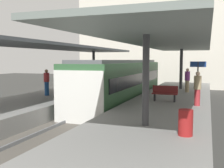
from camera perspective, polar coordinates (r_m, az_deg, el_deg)
The scene contains 16 objects.
ground_plane at distance 15.43m, azimuth -2.66°, elevation -7.13°, with size 80.00×80.00×0.00m, color #383835.
platform_left at distance 17.14m, azimuth -14.50°, elevation -4.35°, with size 4.40×28.00×1.00m, color gray.
platform_right at distance 14.32m, azimuth 11.58°, elevation -6.16°, with size 4.40×28.00×1.00m, color gray.
track_ballast at distance 15.41m, azimuth -2.66°, elevation -6.77°, with size 3.20×28.00×0.20m, color #59544C.
rail_near_side at distance 15.66m, azimuth -5.11°, elevation -5.95°, with size 0.08×28.00×0.14m, color slate.
rail_far_side at distance 15.12m, azimuth -0.13°, elevation -6.34°, with size 0.08×28.00×0.14m, color slate.
commuter_train at distance 19.03m, azimuth 2.14°, elevation 0.48°, with size 2.78×13.69×3.10m.
canopy_left at distance 18.10m, azimuth -12.23°, elevation 7.76°, with size 4.18×21.00×3.26m.
canopy_right at distance 15.46m, azimuth 12.61°, elevation 8.47°, with size 4.18×21.00×3.33m.
platform_bench at distance 15.01m, azimuth 11.34°, elevation -1.90°, with size 1.40×0.41×0.86m.
platform_sign at distance 16.22m, azimuth 18.05°, elevation 2.57°, with size 0.90×0.08×2.21m.
litter_bin at distance 8.41m, azimuth 15.60°, elevation -8.03°, with size 0.44×0.44×0.80m, color maroon.
passenger_near_bench at distance 13.90m, azimuth 17.98°, elevation -0.82°, with size 0.36×0.36×1.73m.
passenger_mid_platform at distance 17.58m, azimuth -13.93°, elevation 0.44°, with size 0.36×0.36×1.69m.
passenger_far_end at distance 19.57m, azimuth 15.95°, elevation 0.88°, with size 0.36×0.36×1.71m.
station_building_backdrop at distance 34.64m, azimuth 8.86°, elevation 8.80°, with size 18.00×6.00×11.00m, color beige.
Camera 1 is at (5.84, -13.90, 3.30)m, focal length 42.35 mm.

